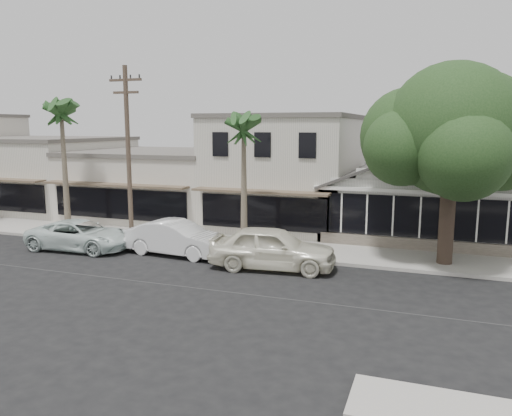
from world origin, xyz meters
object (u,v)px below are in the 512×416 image
at_px(shade_tree, 450,134).
at_px(car_1, 177,238).
at_px(car_2, 80,235).
at_px(utility_pole, 128,152).
at_px(car_0, 272,248).

bearing_deg(shade_tree, car_1, -168.44).
bearing_deg(car_2, utility_pole, -50.13).
bearing_deg(shade_tree, car_2, -169.51).
bearing_deg(shade_tree, utility_pole, -174.59).
xyz_separation_m(car_0, car_2, (-10.00, 0.01, -0.19)).
height_order(car_0, car_1, car_0).
bearing_deg(car_1, car_0, -93.24).
bearing_deg(car_2, shade_tree, -82.55).
xyz_separation_m(car_1, car_2, (-5.00, -0.69, -0.09)).
height_order(car_2, shade_tree, shade_tree).
bearing_deg(utility_pole, car_0, -11.81).
bearing_deg(utility_pole, car_2, -137.09).
xyz_separation_m(car_0, car_1, (-5.00, 0.70, -0.10)).
height_order(car_0, shade_tree, shade_tree).
distance_m(utility_pole, car_1, 5.18).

